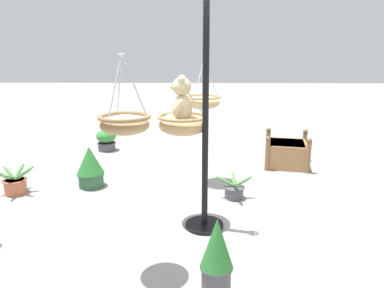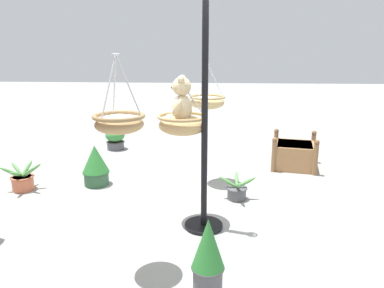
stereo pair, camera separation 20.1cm
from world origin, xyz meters
name	(u,v)px [view 2 (the right image)]	position (x,y,z in m)	size (l,w,h in m)	color
ground_plane	(198,220)	(0.00, 0.00, 0.00)	(40.00, 40.00, 0.00)	gray
display_pole_central	(204,162)	(-0.17, -0.08, 0.79)	(0.44, 0.44, 2.52)	black
hanging_basket_with_teddy	(183,124)	(-0.02, 0.17, 1.19)	(0.57, 0.57, 0.57)	tan
teddy_bear	(181,103)	(-0.02, 0.20, 1.42)	(0.37, 0.33, 0.53)	#D1B789
hanging_basket_left_high	(119,122)	(-1.04, 0.61, 1.40)	(0.44, 0.44, 0.66)	#A37F51
hanging_basket_right_low	(207,102)	(1.32, -0.06, 1.26)	(0.53, 0.53, 0.66)	tan
wooden_planter_box	(294,154)	(2.19, -1.57, 0.24)	(0.92, 0.88, 0.60)	#9E7047
potted_plant_fern_front	(23,180)	(0.78, 2.62, 0.15)	(0.59, 0.54, 0.40)	#BC6042
potted_plant_tall_leafy	(208,258)	(-1.37, -0.16, 0.36)	(0.28, 0.28, 0.70)	#4C4C51
potted_plant_bushy_green	(237,190)	(0.68, -0.50, 0.13)	(0.54, 0.53, 0.34)	#4C4C51
potted_plant_small_succulent	(96,165)	(1.07, 1.61, 0.32)	(0.40, 0.40, 0.62)	#2D5638
potted_plant_conical_shrub	(115,139)	(3.12, 1.90, 0.23)	(0.40, 0.40, 0.48)	#4C4C51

